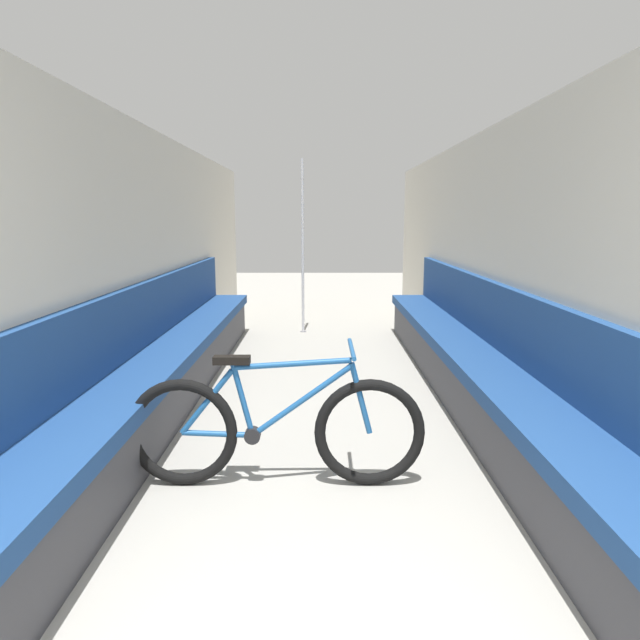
# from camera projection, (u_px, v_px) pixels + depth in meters

# --- Properties ---
(wall_left) EXTENTS (0.10, 10.77, 2.25)m
(wall_left) POSITION_uv_depth(u_px,v_px,m) (132.00, 265.00, 4.47)
(wall_left) COLOR beige
(wall_left) RESTS_ON ground
(wall_right) EXTENTS (0.10, 10.77, 2.25)m
(wall_right) POSITION_uv_depth(u_px,v_px,m) (512.00, 265.00, 4.46)
(wall_right) COLOR beige
(wall_right) RESTS_ON ground
(bench_seat_row_left) EXTENTS (0.48, 6.34, 0.98)m
(bench_seat_row_left) POSITION_uv_depth(u_px,v_px,m) (165.00, 370.00, 4.46)
(bench_seat_row_left) COLOR #3D3D42
(bench_seat_row_left) RESTS_ON ground
(bench_seat_row_right) EXTENTS (0.48, 6.34, 0.98)m
(bench_seat_row_right) POSITION_uv_depth(u_px,v_px,m) (480.00, 370.00, 4.45)
(bench_seat_row_right) COLOR #3D3D42
(bench_seat_row_right) RESTS_ON ground
(bicycle) EXTENTS (1.67, 0.46, 0.80)m
(bicycle) POSITION_uv_depth(u_px,v_px,m) (278.00, 429.00, 3.18)
(bicycle) COLOR black
(bicycle) RESTS_ON ground
(grab_pole_near) EXTENTS (0.08, 0.08, 2.23)m
(grab_pole_near) POSITION_uv_depth(u_px,v_px,m) (305.00, 250.00, 7.38)
(grab_pole_near) COLOR gray
(grab_pole_near) RESTS_ON ground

